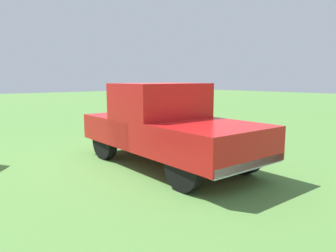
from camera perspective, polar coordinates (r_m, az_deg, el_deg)
name	(u,v)px	position (r m, az deg, el deg)	size (l,w,h in m)	color
ground_plane	(147,160)	(7.68, -3.71, -6.12)	(80.00, 80.00, 0.00)	#54843D
pickup_truck	(165,123)	(7.09, -0.58, 0.56)	(4.60, 2.07, 1.84)	black
person_visitor	(158,101)	(13.47, -1.83, 4.52)	(0.37, 0.37, 1.78)	black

